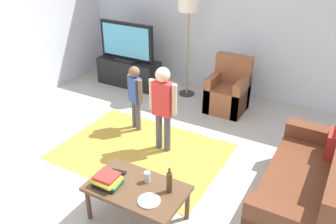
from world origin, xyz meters
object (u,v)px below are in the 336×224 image
Objects in this scene: couch at (312,189)px; tv_stand at (129,73)px; soda_can at (147,177)px; child_near_tv at (135,92)px; armchair at (228,93)px; tv at (127,42)px; coffee_table at (137,191)px; child_center at (163,102)px; book_stack at (107,180)px; plate at (149,201)px; floor_lamp at (189,8)px; bottle at (169,182)px; tv_remote at (119,172)px.

tv_stand is at bearing 153.01° from couch.
child_near_tv is at bearing 127.75° from soda_can.
tv_stand is at bearing 128.15° from soda_can.
tv is at bearing 179.48° from armchair.
soda_can is at bearing 67.38° from coffee_table.
book_stack is at bearing -83.88° from child_center.
child_near_tv is 1.89m from coffee_table.
child_center is (-1.97, 0.25, 0.43)m from couch.
child_center reaches higher than couch.
armchair is at bearing 95.98° from plate.
tv is at bearing 136.72° from child_center.
child_near_tv is (-2.60, 0.54, 0.31)m from couch.
coffee_table is 8.33× the size of soda_can.
tv is 0.62× the size of floor_lamp.
tv_stand is 4.22× the size of bottle.
couch is at bearing -7.28° from child_center.
child_center is 1.56m from plate.
coffee_table is at bearing -72.58° from floor_lamp.
child_near_tv reaches higher than coffee_table.
armchair is at bearing 98.51° from bottle.
soda_can is (0.48, -1.15, -0.24)m from child_center.
child_center is at bearing 86.03° from tv_remote.
armchair is 3.16× the size of bottle.
child_center is (1.69, -1.59, -0.13)m from tv.
plate is (2.34, -2.98, -0.42)m from tv.
child_near_tv reaches higher than couch.
soda_can is at bearing -71.02° from floor_lamp.
book_stack is 1.63× the size of tv_remote.
book_stack is 0.40m from soda_can.
floor_lamp reaches higher than book_stack.
plate is at bearing -64.97° from child_center.
tv_stand reaches higher than plate.
tv_stand is at bearing 178.89° from armchair.
bottle is 1.29× the size of plate.
child_near_tv is at bearing -94.20° from floor_lamp.
bottle is at bearing 17.35° from coffee_table.
tv is 3.69m from bottle.
bottle is 0.63m from tv_remote.
bottle is (1.38, -1.45, -0.06)m from child_near_tv.
tv is at bearing 128.13° from plate.
soda_can is (2.17, -2.74, -0.37)m from tv.
child_center reaches higher than soda_can.
tv is 3.51m from soda_can.
bottle is (2.44, -2.78, 0.29)m from tv_stand.
tv_remote is at bearing 180.00° from bottle.
child_center reaches higher than tv_remote.
tv_remote is (1.82, -2.76, -0.42)m from tv.
plate is (0.50, -0.00, -0.05)m from book_stack.
soda_can is at bearing 175.76° from bottle.
soda_can reaches higher than tv_remote.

